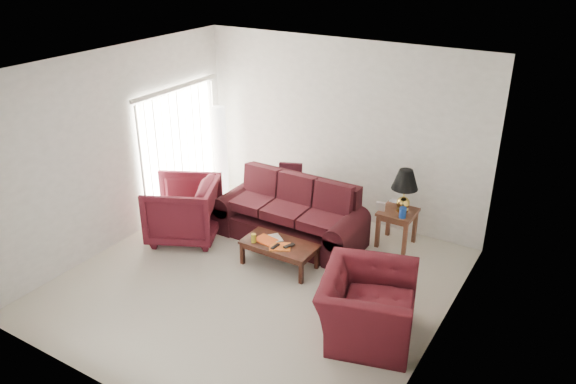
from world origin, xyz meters
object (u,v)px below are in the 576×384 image
object	(u,v)px
sofa	(289,212)
armchair_left	(183,210)
end_table	(397,228)
armchair_right	(367,306)
floor_lamp	(220,153)
coffee_table	(279,255)

from	to	relation	value
sofa	armchair_left	world-z (taller)	armchair_left
end_table	armchair_right	world-z (taller)	armchair_right
armchair_right	armchair_left	bearing A→B (deg)	62.97
floor_lamp	coffee_table	bearing A→B (deg)	-34.42
floor_lamp	armchair_left	distance (m)	1.65
armchair_right	coffee_table	xyz separation A→B (m)	(-1.71, 0.75, -0.21)
sofa	coffee_table	distance (m)	0.86
armchair_right	sofa	bearing A→B (deg)	37.33
floor_lamp	coffee_table	world-z (taller)	floor_lamp
sofa	armchair_right	distance (m)	2.50
sofa	armchair_left	size ratio (longest dim) A/B	2.20
end_table	armchair_right	bearing A→B (deg)	-77.67
armchair_left	armchair_right	size ratio (longest dim) A/B	0.86
armchair_right	coffee_table	distance (m)	1.88
floor_lamp	coffee_table	xyz separation A→B (m)	(2.18, -1.49, -0.68)
end_table	floor_lamp	distance (m)	3.45
floor_lamp	armchair_right	bearing A→B (deg)	-29.94
sofa	end_table	size ratio (longest dim) A/B	4.03
armchair_left	armchair_right	xyz separation A→B (m)	(3.46, -0.69, -0.08)
coffee_table	sofa	bearing A→B (deg)	106.76
end_table	armchair_left	distance (m)	3.35
floor_lamp	armchair_left	bearing A→B (deg)	-74.63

